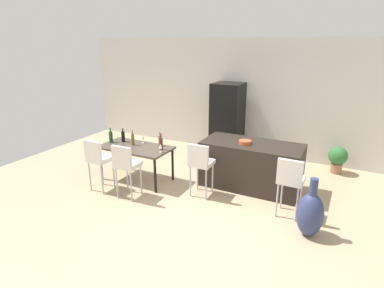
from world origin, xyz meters
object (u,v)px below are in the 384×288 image
at_px(kitchen_island, 251,165).
at_px(wine_glass_right, 160,146).
at_px(bar_chair_middle, 290,178).
at_px(wine_bottle_end, 123,136).
at_px(dining_chair_far, 126,163).
at_px(wine_glass_near, 143,137).
at_px(bar_chair_left, 200,162).
at_px(fruit_bowl, 245,142).
at_px(dining_chair_near, 98,157).
at_px(refrigerator, 227,120).
at_px(wine_bottle_left, 133,139).
at_px(wine_bottle_corner, 161,144).
at_px(floor_vase, 310,214).
at_px(potted_plant, 338,158).
at_px(wine_bottle_middle, 111,137).
at_px(dining_table, 136,150).
at_px(wine_bottle_far, 160,141).

distance_m(kitchen_island, wine_glass_right, 1.84).
distance_m(bar_chair_middle, wine_bottle_end, 3.59).
relative_size(bar_chair_middle, dining_chair_far, 1.00).
relative_size(wine_bottle_end, wine_glass_near, 1.70).
bearing_deg(bar_chair_left, fruit_bowl, 50.30).
xyz_separation_m(dining_chair_near, wine_glass_right, (0.98, 0.70, 0.17)).
height_order(wine_bottle_end, refrigerator, refrigerator).
height_order(kitchen_island, wine_glass_right, kitchen_island).
relative_size(bar_chair_left, wine_bottle_left, 3.22).
distance_m(bar_chair_left, wine_glass_right, 0.88).
bearing_deg(kitchen_island, wine_bottle_corner, -157.65).
relative_size(wine_bottle_left, wine_glass_near, 1.88).
distance_m(dining_chair_far, wine_bottle_end, 1.20).
bearing_deg(fruit_bowl, kitchen_island, 40.01).
xyz_separation_m(fruit_bowl, floor_vase, (1.42, -1.13, -0.59)).
distance_m(kitchen_island, dining_chair_far, 2.45).
xyz_separation_m(bar_chair_left, wine_glass_near, (-1.52, 0.33, 0.17)).
bearing_deg(potted_plant, fruit_bowl, -134.42).
height_order(wine_bottle_left, fruit_bowl, wine_bottle_left).
bearing_deg(bar_chair_middle, wine_bottle_middle, 179.13).
relative_size(dining_chair_far, wine_bottle_end, 3.55).
xyz_separation_m(dining_table, potted_plant, (3.74, 2.33, -0.31)).
height_order(wine_bottle_corner, wine_glass_right, wine_bottle_corner).
bearing_deg(wine_bottle_far, fruit_bowl, 13.12).
relative_size(kitchen_island, dining_table, 1.30).
bearing_deg(bar_chair_left, dining_table, 177.82).
distance_m(wine_bottle_left, wine_glass_near, 0.23).
relative_size(dining_chair_near, wine_bottle_middle, 3.29).
relative_size(dining_table, wine_bottle_middle, 4.65).
bearing_deg(dining_chair_near, wine_bottle_corner, 42.60).
bearing_deg(wine_glass_near, wine_bottle_corner, -17.56).
bearing_deg(dining_chair_far, wine_bottle_end, 130.63).
relative_size(bar_chair_middle, potted_plant, 1.73).
xyz_separation_m(dining_table, wine_bottle_middle, (-0.65, -0.00, 0.19)).
xyz_separation_m(dining_chair_far, potted_plant, (3.41, 3.08, -0.34)).
xyz_separation_m(dining_table, dining_chair_near, (-0.34, -0.75, 0.03)).
bearing_deg(dining_chair_far, wine_bottle_far, 85.17).
height_order(kitchen_island, wine_bottle_far, wine_bottle_far).
distance_m(bar_chair_left, wine_bottle_left, 1.64).
bearing_deg(wine_bottle_corner, wine_glass_near, 162.44).
bearing_deg(wine_bottle_end, fruit_bowl, 11.42).
bearing_deg(dining_chair_near, fruit_bowl, 30.08).
height_order(fruit_bowl, potted_plant, fruit_bowl).
xyz_separation_m(wine_bottle_middle, refrigerator, (1.75, 2.34, 0.06)).
bearing_deg(wine_bottle_end, bar_chair_left, -6.16).
bearing_deg(floor_vase, dining_chair_near, -175.70).
relative_size(wine_bottle_corner, potted_plant, 0.55).
bearing_deg(dining_chair_near, dining_chair_far, -0.00).
distance_m(kitchen_island, potted_plant, 2.17).
distance_m(wine_glass_right, wine_glass_near, 0.73).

